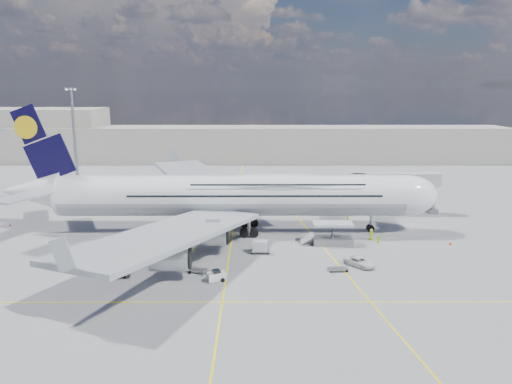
{
  "coord_description": "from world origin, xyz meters",
  "views": [
    {
      "loc": [
        3.96,
        -76.94,
        26.09
      ],
      "look_at": [
        4.24,
        8.0,
        7.81
      ],
      "focal_mm": 35.0,
      "sensor_mm": 36.0,
      "label": 1
    }
  ],
  "objects_px": {
    "crew_nose": "(348,220)",
    "cone_nose": "(450,243)",
    "catering_truck_inner": "(181,193)",
    "crew_tug": "(191,250)",
    "dolly_row_a": "(117,274)",
    "airliner": "(234,195)",
    "dolly_row_b": "(150,262)",
    "cone_tail": "(10,225)",
    "baggage_tug": "(216,276)",
    "light_mast": "(75,139)",
    "dolly_nose_near": "(260,247)",
    "catering_truck_outer": "(206,184)",
    "crew_van": "(371,235)",
    "jet_bridge": "(383,183)",
    "dolly_row_c": "(198,270)",
    "crew_loader": "(378,240)",
    "dolly_nose_far": "(338,269)",
    "service_van": "(360,262)",
    "cone_wing_right_inner": "(135,258)",
    "cargo_loader": "(331,237)",
    "cone_wing_left_inner": "(183,215)",
    "crew_wing": "(195,239)",
    "cone_wing_left_outer": "(171,207)",
    "dolly_back": "(131,245)"
  },
  "relations": [
    {
      "from": "cone_tail",
      "to": "baggage_tug",
      "type": "bearing_deg",
      "value": -33.48
    },
    {
      "from": "light_mast",
      "to": "cone_wing_left_outer",
      "type": "xyz_separation_m",
      "value": [
        26.0,
        -17.38,
        -12.9
      ]
    },
    {
      "from": "dolly_row_a",
      "to": "cone_nose",
      "type": "bearing_deg",
      "value": 9.38
    },
    {
      "from": "dolly_row_b",
      "to": "dolly_row_c",
      "type": "bearing_deg",
      "value": -45.0
    },
    {
      "from": "dolly_row_c",
      "to": "crew_loader",
      "type": "xyz_separation_m",
      "value": [
        28.68,
        12.35,
        0.47
      ]
    },
    {
      "from": "dolly_nose_near",
      "to": "baggage_tug",
      "type": "height_order",
      "value": "dolly_nose_near"
    },
    {
      "from": "catering_truck_outer",
      "to": "cone_nose",
      "type": "relative_size",
      "value": 11.38
    },
    {
      "from": "catering_truck_inner",
      "to": "cone_nose",
      "type": "xyz_separation_m",
      "value": [
        49.4,
        -32.17,
        -1.5
      ]
    },
    {
      "from": "catering_truck_outer",
      "to": "cone_wing_left_outer",
      "type": "bearing_deg",
      "value": -117.81
    },
    {
      "from": "catering_truck_inner",
      "to": "baggage_tug",
      "type": "bearing_deg",
      "value": -86.47
    },
    {
      "from": "cargo_loader",
      "to": "dolly_row_a",
      "type": "distance_m",
      "value": 35.17
    },
    {
      "from": "dolly_nose_near",
      "to": "crew_wing",
      "type": "height_order",
      "value": "dolly_nose_near"
    },
    {
      "from": "crew_loader",
      "to": "light_mast",
      "type": "bearing_deg",
      "value": 177.51
    },
    {
      "from": "baggage_tug",
      "to": "cone_wing_left_inner",
      "type": "bearing_deg",
      "value": 80.56
    },
    {
      "from": "dolly_row_a",
      "to": "dolly_nose_far",
      "type": "relative_size",
      "value": 1.11
    },
    {
      "from": "catering_truck_outer",
      "to": "crew_van",
      "type": "bearing_deg",
      "value": -61.58
    },
    {
      "from": "light_mast",
      "to": "dolly_row_a",
      "type": "distance_m",
      "value": 63.24
    },
    {
      "from": "catering_truck_outer",
      "to": "cone_wing_left_outer",
      "type": "distance_m",
      "value": 18.92
    },
    {
      "from": "jet_bridge",
      "to": "dolly_nose_near",
      "type": "relative_size",
      "value": 5.76
    },
    {
      "from": "airliner",
      "to": "dolly_row_b",
      "type": "distance_m",
      "value": 21.45
    },
    {
      "from": "dolly_nose_far",
      "to": "crew_loader",
      "type": "height_order",
      "value": "crew_loader"
    },
    {
      "from": "service_van",
      "to": "cone_tail",
      "type": "bearing_deg",
      "value": 118.97
    },
    {
      "from": "light_mast",
      "to": "catering_truck_outer",
      "type": "xyz_separation_m",
      "value": [
        31.77,
        0.56,
        -11.33
      ]
    },
    {
      "from": "crew_nose",
      "to": "cone_nose",
      "type": "xyz_separation_m",
      "value": [
        14.76,
        -13.03,
        -0.52
      ]
    },
    {
      "from": "airliner",
      "to": "dolly_row_c",
      "type": "height_order",
      "value": "airliner"
    },
    {
      "from": "dolly_nose_far",
      "to": "service_van",
      "type": "height_order",
      "value": "service_van"
    },
    {
      "from": "dolly_row_c",
      "to": "light_mast",
      "type": "bearing_deg",
      "value": 141.75
    },
    {
      "from": "baggage_tug",
      "to": "cone_tail",
      "type": "relative_size",
      "value": 5.53
    },
    {
      "from": "catering_truck_outer",
      "to": "light_mast",
      "type": "bearing_deg",
      "value": 171.03
    },
    {
      "from": "cargo_loader",
      "to": "dolly_nose_near",
      "type": "distance_m",
      "value": 12.85
    },
    {
      "from": "dolly_row_c",
      "to": "catering_truck_inner",
      "type": "bearing_deg",
      "value": 119.72
    },
    {
      "from": "airliner",
      "to": "dolly_nose_near",
      "type": "relative_size",
      "value": 24.26
    },
    {
      "from": "light_mast",
      "to": "dolly_nose_near",
      "type": "relative_size",
      "value": 7.82
    },
    {
      "from": "catering_truck_inner",
      "to": "cone_nose",
      "type": "height_order",
      "value": "catering_truck_inner"
    },
    {
      "from": "catering_truck_inner",
      "to": "crew_tug",
      "type": "distance_m",
      "value": 37.97
    },
    {
      "from": "airliner",
      "to": "service_van",
      "type": "relative_size",
      "value": 16.41
    },
    {
      "from": "cargo_loader",
      "to": "crew_van",
      "type": "height_order",
      "value": "cargo_loader"
    },
    {
      "from": "dolly_row_b",
      "to": "cone_nose",
      "type": "height_order",
      "value": "cone_nose"
    },
    {
      "from": "dolly_nose_far",
      "to": "dolly_nose_near",
      "type": "distance_m",
      "value": 13.63
    },
    {
      "from": "crew_wing",
      "to": "cone_tail",
      "type": "distance_m",
      "value": 38.07
    },
    {
      "from": "dolly_row_b",
      "to": "crew_wing",
      "type": "bearing_deg",
      "value": 37.79
    },
    {
      "from": "crew_nose",
      "to": "dolly_row_b",
      "type": "bearing_deg",
      "value": 175.2
    },
    {
      "from": "dolly_row_b",
      "to": "dolly_nose_far",
      "type": "xyz_separation_m",
      "value": [
        27.59,
        -2.94,
        -0.05
      ]
    },
    {
      "from": "cargo_loader",
      "to": "cone_wing_left_inner",
      "type": "bearing_deg",
      "value": 146.33
    },
    {
      "from": "dolly_row_c",
      "to": "baggage_tug",
      "type": "distance_m",
      "value": 4.28
    },
    {
      "from": "baggage_tug",
      "to": "cone_wing_right_inner",
      "type": "distance_m",
      "value": 15.62
    },
    {
      "from": "crew_van",
      "to": "cone_wing_right_inner",
      "type": "xyz_separation_m",
      "value": [
        -38.23,
        -9.53,
        -0.75
      ]
    },
    {
      "from": "airliner",
      "to": "dolly_back",
      "type": "bearing_deg",
      "value": -152.31
    },
    {
      "from": "catering_truck_outer",
      "to": "cone_wing_right_inner",
      "type": "relative_size",
      "value": 13.47
    },
    {
      "from": "cone_tail",
      "to": "cone_wing_left_inner",
      "type": "bearing_deg",
      "value": 12.7
    }
  ]
}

